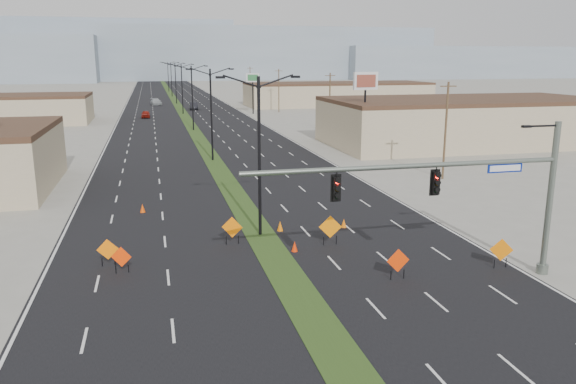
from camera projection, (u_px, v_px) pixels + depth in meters
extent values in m
plane|color=gray|center=(312.00, 316.00, 24.67)|extent=(600.00, 600.00, 0.00)
cube|color=black|center=(182.00, 112.00, 119.22)|extent=(25.00, 400.00, 0.02)
cube|color=#2D4518|center=(182.00, 112.00, 119.22)|extent=(2.00, 400.00, 0.04)
cube|color=tan|center=(465.00, 123.00, 74.39)|extent=(36.00, 18.00, 5.50)
cube|color=tan|center=(337.00, 95.00, 136.82)|extent=(44.00, 16.00, 5.00)
cube|color=gray|center=(233.00, 54.00, 314.26)|extent=(220.00, 50.00, 28.00)
cube|color=gray|center=(466.00, 62.00, 338.10)|extent=(160.00, 50.00, 18.00)
cube|color=gray|center=(105.00, 50.00, 316.63)|extent=(140.00, 50.00, 32.00)
cylinder|color=slate|center=(550.00, 200.00, 28.67)|extent=(0.32, 0.32, 8.00)
cylinder|color=slate|center=(542.00, 269.00, 29.53)|extent=(0.60, 0.60, 0.50)
cylinder|color=slate|center=(408.00, 166.00, 26.35)|extent=(16.00, 0.24, 0.24)
cylinder|color=black|center=(542.00, 126.00, 27.58)|extent=(1.80, 0.10, 0.10)
cube|color=navy|center=(505.00, 168.00, 27.59)|extent=(1.90, 0.04, 0.45)
cube|color=black|center=(336.00, 188.00, 25.75)|extent=(0.50, 0.28, 1.30)
sphere|color=#FF0C05|center=(338.00, 182.00, 25.51)|extent=(0.22, 0.22, 0.22)
cube|color=black|center=(436.00, 183.00, 26.89)|extent=(0.50, 0.28, 1.30)
sphere|color=#FF0C05|center=(438.00, 176.00, 26.66)|extent=(0.22, 0.22, 0.22)
cylinder|color=black|center=(259.00, 158.00, 34.86)|extent=(0.20, 0.20, 10.00)
cube|color=black|center=(220.00, 77.00, 33.19)|extent=(0.55, 0.24, 0.14)
cube|color=black|center=(295.00, 77.00, 34.24)|extent=(0.55, 0.24, 0.14)
cylinder|color=black|center=(211.00, 115.00, 61.33)|extent=(0.20, 0.20, 10.00)
cube|color=black|center=(188.00, 69.00, 59.66)|extent=(0.55, 0.24, 0.14)
cube|color=black|center=(231.00, 69.00, 60.72)|extent=(0.55, 0.24, 0.14)
cylinder|color=black|center=(192.00, 98.00, 87.81)|extent=(0.20, 0.20, 10.00)
cube|color=black|center=(176.00, 66.00, 86.13)|extent=(0.55, 0.24, 0.14)
cube|color=black|center=(206.00, 66.00, 87.19)|extent=(0.55, 0.24, 0.14)
cylinder|color=black|center=(182.00, 89.00, 114.28)|extent=(0.20, 0.20, 10.00)
cube|color=black|center=(169.00, 64.00, 112.61)|extent=(0.55, 0.24, 0.14)
cube|color=black|center=(193.00, 64.00, 113.66)|extent=(0.55, 0.24, 0.14)
cylinder|color=black|center=(176.00, 84.00, 140.75)|extent=(0.20, 0.20, 10.00)
cube|color=black|center=(165.00, 63.00, 139.08)|extent=(0.55, 0.24, 0.14)
cube|color=black|center=(184.00, 63.00, 140.14)|extent=(0.55, 0.24, 0.14)
cylinder|color=black|center=(171.00, 80.00, 167.23)|extent=(0.20, 0.20, 10.00)
cube|color=black|center=(163.00, 63.00, 165.55)|extent=(0.55, 0.24, 0.14)
cube|color=black|center=(178.00, 63.00, 166.61)|extent=(0.55, 0.24, 0.14)
cylinder|color=black|center=(168.00, 77.00, 193.70)|extent=(0.20, 0.20, 10.00)
cube|color=black|center=(161.00, 62.00, 192.03)|extent=(0.55, 0.24, 0.14)
cube|color=black|center=(174.00, 62.00, 193.08)|extent=(0.55, 0.24, 0.14)
cylinder|color=#4C3823|center=(445.00, 131.00, 51.86)|extent=(0.20, 0.20, 9.00)
cube|color=#4C3823|center=(448.00, 86.00, 50.91)|extent=(1.60, 0.10, 0.10)
cylinder|color=#4C3823|center=(330.00, 103.00, 84.95)|extent=(0.20, 0.20, 9.00)
cube|color=#4C3823|center=(330.00, 76.00, 84.00)|extent=(1.60, 0.10, 0.10)
cylinder|color=#4C3823|center=(279.00, 91.00, 118.04)|extent=(0.20, 0.20, 9.00)
cube|color=#4C3823|center=(279.00, 71.00, 117.09)|extent=(1.60, 0.10, 0.10)
cylinder|color=#4C3823|center=(250.00, 84.00, 151.13)|extent=(0.20, 0.20, 9.00)
cube|color=#4C3823|center=(250.00, 68.00, 150.19)|extent=(1.60, 0.10, 0.10)
imported|color=maroon|center=(146.00, 114.00, 107.55)|extent=(1.69, 4.01, 1.36)
imported|color=black|center=(194.00, 106.00, 124.92)|extent=(1.88, 4.94, 1.61)
imported|color=#A2A7AB|center=(156.00, 102.00, 137.02)|extent=(2.90, 5.65, 1.57)
cube|color=orange|center=(108.00, 249.00, 30.39)|extent=(1.15, 0.07, 1.15)
cylinder|color=black|center=(102.00, 262.00, 30.48)|extent=(0.05, 0.05, 0.48)
cylinder|color=black|center=(115.00, 261.00, 30.63)|extent=(0.05, 0.05, 0.48)
cube|color=#FF3905|center=(121.00, 257.00, 29.37)|extent=(1.06, 0.37, 1.10)
cylinder|color=black|center=(116.00, 270.00, 29.45)|extent=(0.05, 0.05, 0.46)
cylinder|color=black|center=(128.00, 269.00, 29.60)|extent=(0.05, 0.05, 0.46)
cube|color=orange|center=(232.00, 227.00, 33.95)|extent=(1.21, 0.56, 1.30)
cylinder|color=black|center=(226.00, 241.00, 34.05)|extent=(0.05, 0.05, 0.54)
cylinder|color=black|center=(239.00, 240.00, 34.22)|extent=(0.05, 0.05, 0.54)
cube|color=orange|center=(330.00, 227.00, 33.81)|extent=(1.36, 0.32, 1.38)
cylinder|color=black|center=(324.00, 241.00, 33.91)|extent=(0.05, 0.05, 0.57)
cylinder|color=black|center=(336.00, 240.00, 34.10)|extent=(0.05, 0.05, 0.57)
cube|color=#EC3504|center=(398.00, 261.00, 28.51)|extent=(1.23, 0.06, 1.23)
cylinder|color=black|center=(391.00, 275.00, 28.61)|extent=(0.05, 0.05, 0.51)
cylinder|color=black|center=(404.00, 274.00, 28.77)|extent=(0.05, 0.05, 0.51)
cube|color=orange|center=(501.00, 250.00, 30.10)|extent=(1.18, 0.46, 1.24)
cylinder|color=black|center=(494.00, 264.00, 30.19)|extent=(0.05, 0.05, 0.52)
cylinder|color=black|center=(506.00, 263.00, 30.36)|extent=(0.05, 0.05, 0.52)
cone|color=red|center=(295.00, 246.00, 32.83)|extent=(0.45, 0.45, 0.63)
cone|color=#DF6804|center=(280.00, 226.00, 36.76)|extent=(0.47, 0.47, 0.68)
cone|color=#F76805|center=(344.00, 223.00, 37.52)|extent=(0.40, 0.40, 0.61)
cone|color=#E14404|center=(143.00, 208.00, 41.18)|extent=(0.40, 0.40, 0.66)
cylinder|color=black|center=(364.00, 120.00, 67.07)|extent=(0.24, 0.24, 7.88)
cube|color=white|center=(366.00, 81.00, 66.02)|extent=(3.13, 0.71, 2.07)
cube|color=brown|center=(366.00, 81.00, 65.83)|extent=(2.48, 0.34, 1.45)
cylinder|color=black|center=(253.00, 97.00, 115.03)|extent=(0.24, 0.24, 6.78)
cube|color=white|center=(253.00, 78.00, 114.12)|extent=(2.62, 1.29, 1.78)
cube|color=#307941|center=(253.00, 78.00, 113.93)|extent=(2.02, 0.81, 1.25)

